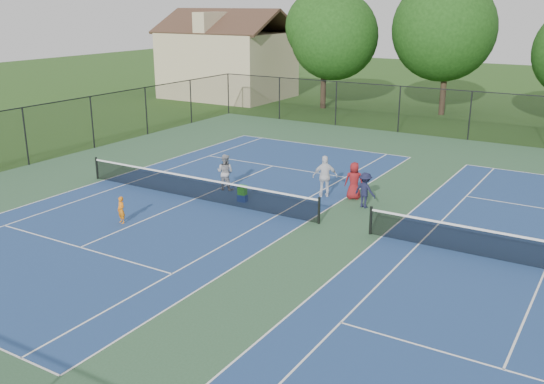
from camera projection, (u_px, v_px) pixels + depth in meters
The scene contains 14 objects.
ground at pixel (344, 229), 22.61m from camera, with size 140.00×140.00×0.00m, color #234716.
court_pad at pixel (344, 229), 22.61m from camera, with size 36.00×36.00×0.01m, color #2F5335.
tennis_court_left at pixel (196, 197), 26.06m from camera, with size 12.00×23.83×1.07m.
perimeter_fence at pixel (345, 188), 22.13m from camera, with size 36.08×36.08×3.02m.
tree_back_a at pixel (325, 30), 46.83m from camera, with size 6.80×6.80×9.15m.
tree_back_b at pixel (449, 24), 43.82m from camera, with size 7.60×7.60×10.03m.
clapboard_house at pixel (228, 62), 53.49m from camera, with size 10.80×8.10×7.65m.
child_player at pixel (121, 210), 23.06m from camera, with size 0.38×0.25×1.05m, color orange.
instructor at pixel (225, 172), 27.12m from camera, with size 0.80×0.62×1.64m, color #9D9D9F.
bystander_a at pixel (325, 176), 26.12m from camera, with size 1.07×0.45×1.83m, color white.
bystander_b at pixel (365, 190), 24.77m from camera, with size 0.96×0.55×1.49m, color #171832.
bystander_c at pixel (354, 181), 25.84m from camera, with size 0.79×0.52×1.62m, color maroon.
ball_crate at pixel (242, 198), 25.68m from camera, with size 0.39×0.28×0.31m, color #153897.
ball_hopper at pixel (242, 190), 25.58m from camera, with size 0.34×0.26×0.40m, color green.
Camera 1 is at (8.73, -19.47, 8.06)m, focal length 40.00 mm.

